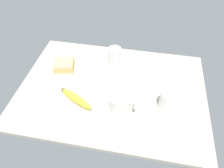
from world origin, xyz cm
name	(u,v)px	position (x,y,z in cm)	size (l,w,h in cm)	color
tabletop	(112,90)	(0.00, 0.00, 1.00)	(90.00, 64.00, 2.00)	#BCB29E
coffee_mug_black	(170,101)	(26.98, -6.76, 6.76)	(9.38, 11.40, 9.25)	white
coffee_mug_milky	(121,103)	(5.98, -12.00, 6.57)	(11.75, 9.37, 8.86)	white
sandwich_main	(64,65)	(-27.54, 9.46, 4.20)	(11.67, 10.93, 4.40)	#DBB77A
glass_of_milk	(115,56)	(-2.26, 19.49, 6.25)	(6.91, 6.91, 9.06)	silver
banana	(76,99)	(-14.63, -10.93, 3.71)	(17.94, 11.66, 3.42)	yellow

